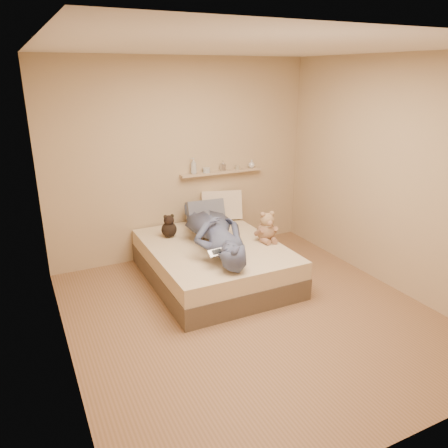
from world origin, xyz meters
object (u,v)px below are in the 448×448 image
teddy_bear (267,229)px  wall_shelf (222,172)px  pillow_grey (206,213)px  bed (214,262)px  game_console (217,252)px  dark_plush (169,227)px  pillow_cream (221,205)px  person (214,231)px

teddy_bear → wall_shelf: 1.18m
pillow_grey → bed: bearing=-106.3°
bed → game_console: 0.75m
dark_plush → wall_shelf: (0.94, 0.42, 0.52)m
dark_plush → pillow_grey: bearing=19.2°
pillow_cream → pillow_grey: 0.33m
pillow_cream → teddy_bear: bearing=-82.6°
game_console → wall_shelf: (0.79, 1.50, 0.48)m
bed → wall_shelf: bearing=58.8°
person → game_console: bearing=77.7°
pillow_grey → pillow_cream: bearing=24.9°
bed → pillow_cream: bearing=58.7°
pillow_cream → dark_plush: bearing=-158.8°
pillow_cream → pillow_grey: pillow_cream is taller
pillow_cream → person: (-0.53, -0.89, 0.00)m
pillow_cream → pillow_grey: bearing=-155.1°
game_console → dark_plush: size_ratio=0.67×
game_console → person: bearing=67.8°
game_console → teddy_bear: (0.87, 0.43, -0.01)m
bed → pillow_cream: pillow_cream is taller
bed → person: (-0.02, -0.06, 0.43)m
teddy_bear → person: person is taller
game_console → pillow_cream: 1.60m
teddy_bear → wall_shelf: size_ratio=0.32×
dark_plush → pillow_cream: 0.96m
game_console → dark_plush: 1.09m
bed → wall_shelf: wall_shelf is taller
bed → game_console: (-0.24, -0.59, 0.40)m
game_console → person: size_ratio=0.12×
person → wall_shelf: (0.57, 0.97, 0.45)m
pillow_grey → person: size_ratio=0.30×
teddy_bear → pillow_cream: size_ratio=0.69×
game_console → pillow_grey: size_ratio=0.40×
teddy_bear → dark_plush: 1.21m
game_console → teddy_bear: 0.97m
teddy_bear → person: 0.66m
pillow_cream → wall_shelf: (0.05, 0.08, 0.45)m
person → bed: bearing=-98.5°
teddy_bear → pillow_cream: (-0.13, 0.99, 0.04)m
teddy_bear → game_console: bearing=-153.8°
person → teddy_bear: bearing=-178.7°
teddy_bear → pillow_cream: pillow_cream is taller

